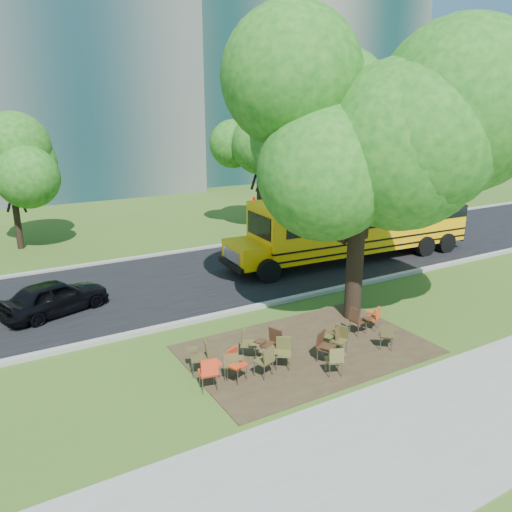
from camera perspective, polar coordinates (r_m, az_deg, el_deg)
ground at (r=14.88m, az=1.52°, el=-10.78°), size 160.00×160.00×0.00m
sidewalk at (r=11.57m, az=15.55°, el=-20.12°), size 60.00×4.00×0.04m
dirt_patch at (r=15.01m, az=5.85°, el=-10.55°), size 7.00×4.50×0.03m
asphalt_road at (r=20.67m, az=-8.76°, el=-2.95°), size 80.00×8.00×0.04m
kerb_near at (r=17.23m, az=-3.77°, el=-6.63°), size 80.00×0.25×0.14m
kerb_far at (r=24.35m, az=-12.36°, el=-0.05°), size 80.00×0.25×0.14m
building_right at (r=58.47m, az=2.04°, el=21.93°), size 30.00×16.00×25.00m
bg_tree_2 at (r=27.43m, az=-26.32°, el=9.30°), size 4.80×4.80×6.62m
bg_tree_3 at (r=29.41m, az=0.46°, el=12.92°), size 5.60×5.60×7.84m
bg_tree_4 at (r=33.51m, az=13.47°, el=11.72°), size 5.00×5.00×6.85m
main_tree at (r=16.04m, az=12.04°, el=13.10°), size 7.04×7.04×9.51m
school_bus at (r=23.90m, az=11.87°, el=3.76°), size 12.31×3.43×2.98m
chair_0 at (r=12.76m, az=-5.33°, el=-12.83°), size 0.69×0.55×0.93m
chair_1 at (r=13.18m, az=-2.75°, el=-12.06°), size 0.69×0.54×0.83m
chair_2 at (r=13.30m, az=1.13°, el=-11.61°), size 0.61×0.67×0.89m
chair_3 at (r=13.76m, az=3.04°, el=-10.64°), size 0.75×0.59×0.88m
chair_4 at (r=13.52m, az=9.11°, el=-11.44°), size 0.68×0.53×0.85m
chair_5 at (r=14.15m, az=7.79°, el=-9.91°), size 0.61×0.73×0.90m
chair_6 at (r=14.66m, az=9.45°, el=-9.13°), size 0.68×0.59×0.87m
chair_7 at (r=15.21m, az=14.84°, el=-8.55°), size 0.72×0.57×0.84m
chair_8 at (r=13.51m, az=-6.30°, el=-11.00°), size 0.59×0.75×0.97m
chair_9 at (r=14.06m, az=1.80°, el=-9.77°), size 0.74×0.66×0.96m
chair_10 at (r=14.18m, az=-1.00°, el=-9.70°), size 0.59×0.75×0.90m
chair_11 at (r=14.76m, az=9.00°, el=-8.99°), size 0.57×0.66×0.84m
chair_12 at (r=15.92m, az=11.58°, el=-6.98°), size 0.58×0.60×0.92m
chair_13 at (r=16.41m, az=13.36°, el=-6.66°), size 0.54×0.65×0.80m
chair_14 at (r=13.12m, az=-2.47°, el=-11.99°), size 0.62×0.70×0.90m
black_car at (r=18.52m, az=-21.98°, el=-4.35°), size 3.88×2.53×1.23m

